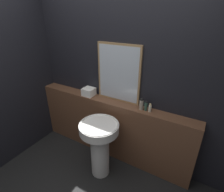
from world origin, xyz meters
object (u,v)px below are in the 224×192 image
object	(u,v)px
mirror	(118,74)
shampoo_bottle	(141,104)
towel_stack	(89,92)
conditioner_bottle	(146,106)
pedestal_sink	(100,142)
lotion_bottle	(150,108)

from	to	relation	value
mirror	shampoo_bottle	distance (m)	0.50
towel_stack	conditioner_bottle	bearing A→B (deg)	0.00
pedestal_sink	shampoo_bottle	world-z (taller)	shampoo_bottle
lotion_bottle	towel_stack	bearing A→B (deg)	180.00
shampoo_bottle	lotion_bottle	distance (m)	0.12
shampoo_bottle	conditioner_bottle	distance (m)	0.06
shampoo_bottle	towel_stack	bearing A→B (deg)	180.00
pedestal_sink	conditioner_bottle	xyz separation A→B (m)	(0.44, 0.42, 0.46)
mirror	shampoo_bottle	size ratio (longest dim) A/B	5.19
towel_stack	lotion_bottle	world-z (taller)	towel_stack
lotion_bottle	shampoo_bottle	bearing A→B (deg)	-180.00
mirror	conditioner_bottle	xyz separation A→B (m)	(0.44, -0.08, -0.33)
pedestal_sink	towel_stack	bearing A→B (deg)	137.60
towel_stack	lotion_bottle	distance (m)	0.95
mirror	shampoo_bottle	bearing A→B (deg)	-11.66
shampoo_bottle	pedestal_sink	bearing A→B (deg)	-131.97
mirror	conditioner_bottle	world-z (taller)	mirror
pedestal_sink	lotion_bottle	world-z (taller)	lotion_bottle
conditioner_bottle	lotion_bottle	distance (m)	0.05
mirror	towel_stack	world-z (taller)	mirror
pedestal_sink	shampoo_bottle	size ratio (longest dim) A/B	5.44
towel_stack	shampoo_bottle	size ratio (longest dim) A/B	1.10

